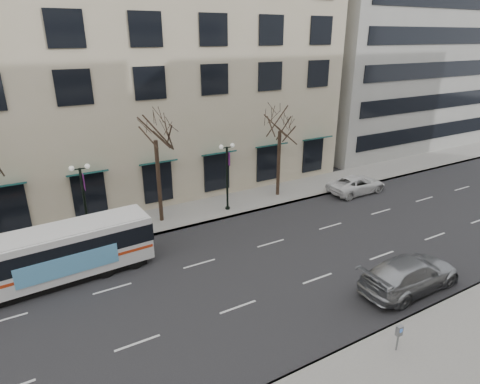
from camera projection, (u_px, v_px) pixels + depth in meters
ground at (217, 283)px, 21.50m from camera, size 160.00×160.00×0.00m
sidewalk_far at (223, 206)px, 31.06m from camera, size 80.00×4.00×0.15m
building_hotel at (79, 41)px, 33.21m from camera, size 40.00×20.00×24.00m
tree_far_mid at (154, 126)px, 26.11m from camera, size 3.60×3.60×8.55m
tree_far_right at (280, 119)px, 30.89m from camera, size 3.60×3.60×8.06m
lamp_post_left at (85, 200)px, 24.77m from camera, size 1.22×0.45×5.21m
lamp_post_right at (227, 174)px, 29.37m from camera, size 1.22×0.45×5.21m
city_bus at (46, 256)px, 20.98m from camera, size 11.19×3.04×3.00m
silver_car at (410, 274)px, 20.82m from camera, size 6.04×2.51×1.74m
white_pickup at (356, 184)px, 33.74m from camera, size 5.22×2.44×1.45m
pay_station at (399, 333)px, 16.44m from camera, size 0.28×0.20×1.23m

